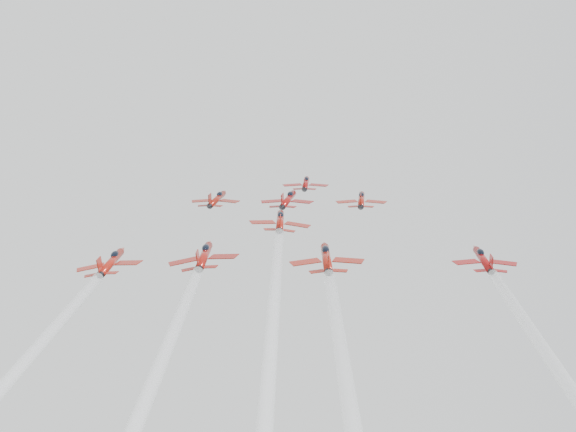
{
  "coord_description": "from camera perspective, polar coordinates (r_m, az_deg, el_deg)",
  "views": [
    {
      "loc": [
        5.36,
        -111.56,
        117.79
      ],
      "look_at": [
        0.0,
        2.0,
        167.66
      ],
      "focal_mm": 45.0,
      "sensor_mm": 36.0,
      "label": 1
    }
  ],
  "objects": [
    {
      "name": "jet_row2_center",
      "position": [
        136.9,
        -0.01,
        1.35
      ],
      "size": [
        10.11,
        12.23,
        9.92
      ],
      "rotation": [
        0.68,
        0.09,
        -0.13
      ],
      "color": "maroon"
    },
    {
      "name": "jet_row2_left",
      "position": [
        139.51,
        -5.65,
        1.37
      ],
      "size": [
        9.47,
        11.45,
        9.28
      ],
      "rotation": [
        0.68,
        0.08,
        -0.1
      ],
      "color": "maroon"
    },
    {
      "name": "jet_row2_right",
      "position": [
        135.62,
        5.8,
        1.32
      ],
      "size": [
        9.44,
        11.41,
        9.25
      ],
      "rotation": [
        0.68,
        0.05,
        -0.06
      ],
      "color": "#9F190F"
    },
    {
      "name": "jet_lead",
      "position": [
        149.92,
        1.4,
        2.62
      ],
      "size": [
        9.48,
        11.47,
        9.3
      ],
      "rotation": [
        0.68,
        0.04,
        -0.02
      ],
      "color": "maroon"
    },
    {
      "name": "jet_center",
      "position": [
        75.17,
        -2.46,
        -10.83
      ],
      "size": [
        10.35,
        88.57,
        71.99
      ],
      "rotation": [
        0.68,
        0.06,
        0.09
      ],
      "color": "#A1190F"
    }
  ]
}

